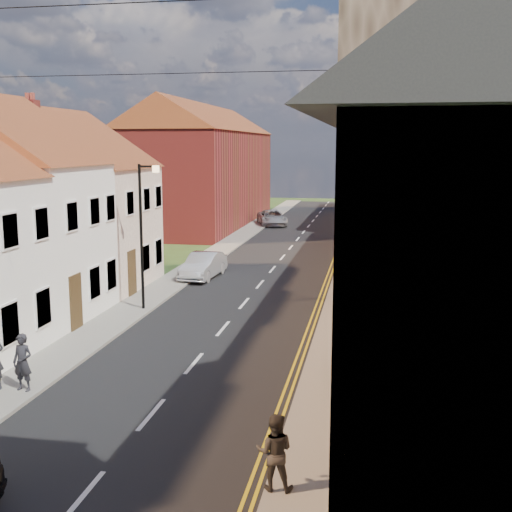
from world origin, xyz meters
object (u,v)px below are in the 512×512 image
pedestrian_left (23,362)px  pedestrian_right (275,452)px  car_mid (203,266)px  car_distant (272,218)px  lamppost (143,227)px

pedestrian_left → pedestrian_right: bearing=-19.9°
car_mid → car_distant: 22.95m
lamppost → pedestrian_right: 15.40m
car_mid → car_distant: (0.00, 22.95, 0.00)m
pedestrian_right → lamppost: bearing=-62.2°
pedestrian_left → car_distant: bearing=95.8°
pedestrian_left → lamppost: bearing=96.0°
lamppost → car_mid: (0.61, 7.05, -2.87)m
lamppost → pedestrian_left: bearing=-90.9°
car_mid → pedestrian_left: pedestrian_left is taller
car_distant → car_mid: bearing=-107.2°
car_mid → pedestrian_left: bearing=-88.3°
lamppost → pedestrian_left: (-0.15, -9.30, -2.61)m
car_mid → pedestrian_right: size_ratio=2.59×
lamppost → car_distant: 30.14m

